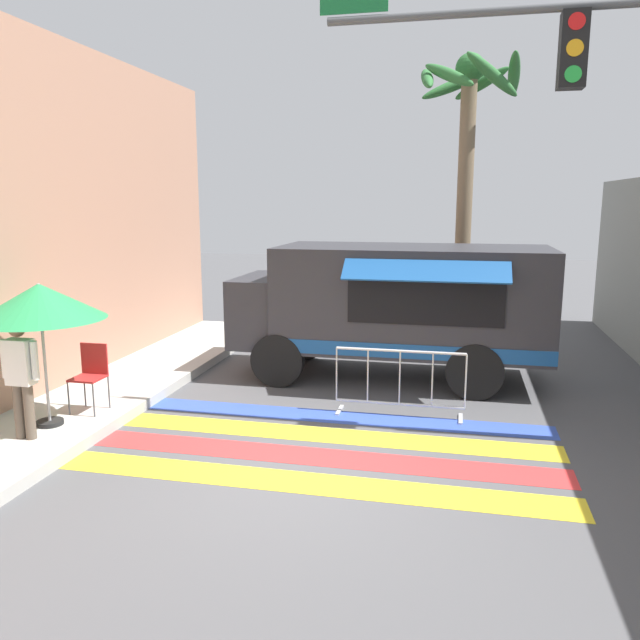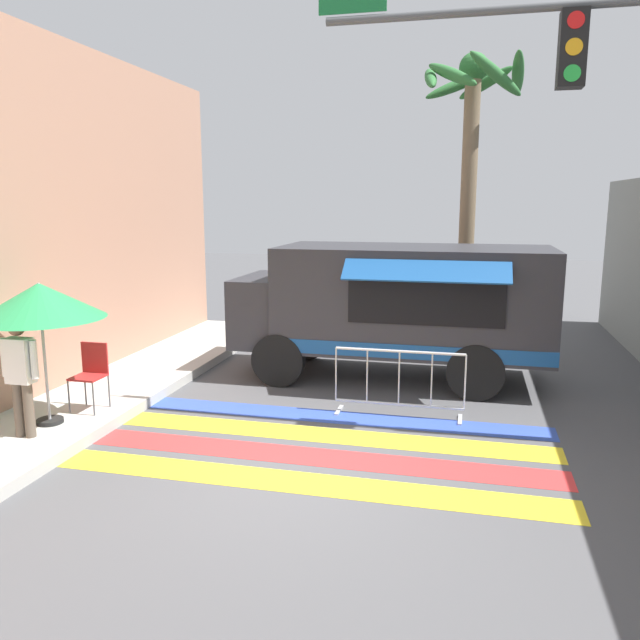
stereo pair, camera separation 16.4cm
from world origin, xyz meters
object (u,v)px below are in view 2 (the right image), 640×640
at_px(food_truck, 389,302).
at_px(palm_tree, 470,141).
at_px(barricade_front, 399,384).
at_px(folding_chair, 91,369).
at_px(traffic_signal_pole, 624,126).
at_px(vendor_person, 20,372).
at_px(patio_umbrella, 40,302).

xyz_separation_m(food_truck, palm_tree, (1.29, 2.89, 3.03)).
distance_m(food_truck, barricade_front, 2.29).
bearing_deg(barricade_front, palm_tree, 80.12).
xyz_separation_m(folding_chair, palm_tree, (5.27, 6.12, 3.68)).
height_order(traffic_signal_pole, vendor_person, traffic_signal_pole).
height_order(patio_umbrella, folding_chair, patio_umbrella).
relative_size(folding_chair, palm_tree, 0.16).
relative_size(food_truck, traffic_signal_pole, 0.93).
height_order(vendor_person, barricade_front, vendor_person).
relative_size(folding_chair, barricade_front, 0.50).
distance_m(food_truck, palm_tree, 4.38).
bearing_deg(food_truck, barricade_front, -78.27).
distance_m(traffic_signal_pole, barricade_front, 4.53).
bearing_deg(palm_tree, food_truck, -114.04).
height_order(patio_umbrella, vendor_person, patio_umbrella).
bearing_deg(palm_tree, folding_chair, -130.72).
distance_m(food_truck, patio_umbrella, 5.79).
xyz_separation_m(vendor_person, palm_tree, (5.47, 7.35, 3.40)).
bearing_deg(traffic_signal_pole, barricade_front, 170.62).
relative_size(folding_chair, vendor_person, 0.63).
relative_size(traffic_signal_pole, vendor_person, 3.88).
height_order(folding_chair, barricade_front, folding_chair).
height_order(folding_chair, vendor_person, vendor_person).
distance_m(vendor_person, barricade_front, 5.22).
bearing_deg(palm_tree, patio_umbrella, -128.73).
bearing_deg(vendor_person, food_truck, 54.38).
bearing_deg(patio_umbrella, palm_tree, 51.27).
bearing_deg(patio_umbrella, folding_chair, 73.11).
relative_size(vendor_person, barricade_front, 0.79).
xyz_separation_m(traffic_signal_pole, barricade_front, (-2.72, 0.45, -3.60)).
bearing_deg(vendor_person, patio_umbrella, 99.72).
xyz_separation_m(folding_chair, vendor_person, (-0.20, -1.23, 0.28)).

